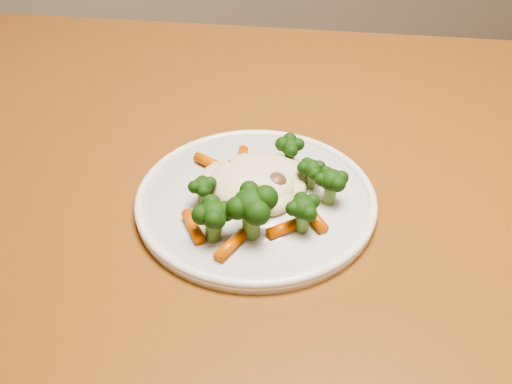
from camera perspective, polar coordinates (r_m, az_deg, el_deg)
dining_table at (r=0.81m, az=-2.77°, el=-3.86°), size 1.44×1.23×0.75m
plate at (r=0.70m, az=0.00°, el=-0.92°), size 0.26×0.26×0.01m
meal at (r=0.67m, az=0.01°, el=0.06°), size 0.18×0.18×0.05m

